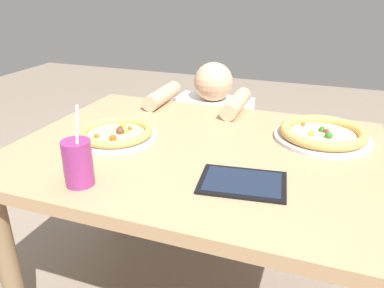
{
  "coord_description": "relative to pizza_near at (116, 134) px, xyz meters",
  "views": [
    {
      "loc": [
        0.39,
        -1.11,
        1.28
      ],
      "look_at": [
        0.0,
        -0.05,
        0.78
      ],
      "focal_mm": 35.41,
      "sensor_mm": 36.0,
      "label": 1
    }
  ],
  "objects": [
    {
      "name": "pizza_far",
      "position": [
        0.69,
        0.25,
        0.0
      ],
      "size": [
        0.34,
        0.34,
        0.05
      ],
      "color": "#B7B7BC",
      "rests_on": "dining_table"
    },
    {
      "name": "dining_table",
      "position": [
        0.29,
        0.03,
        -0.13
      ],
      "size": [
        1.23,
        0.93,
        0.75
      ],
      "color": "tan",
      "rests_on": "ground"
    },
    {
      "name": "diner_seated",
      "position": [
        0.15,
        0.67,
        -0.36
      ],
      "size": [
        0.42,
        0.52,
        0.91
      ],
      "color": "#333847",
      "rests_on": "ground"
    },
    {
      "name": "pizza_near",
      "position": [
        0.0,
        0.0,
        0.0
      ],
      "size": [
        0.29,
        0.29,
        0.04
      ],
      "color": "#B7B7BC",
      "rests_on": "dining_table"
    },
    {
      "name": "drink_cup_colored",
      "position": [
        0.07,
        -0.32,
        0.05
      ],
      "size": [
        0.08,
        0.08,
        0.23
      ],
      "color": "#8C2D72",
      "rests_on": "dining_table"
    },
    {
      "name": "tablet",
      "position": [
        0.5,
        -0.17,
        -0.01
      ],
      "size": [
        0.26,
        0.2,
        0.01
      ],
      "color": "black",
      "rests_on": "dining_table"
    }
  ]
}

